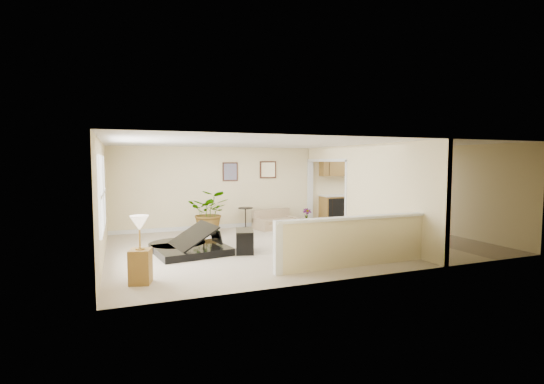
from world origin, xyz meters
name	(u,v)px	position (x,y,z in m)	size (l,w,h in m)	color
floor	(299,244)	(0.00, 0.00, 0.00)	(9.00, 9.00, 0.00)	tan
back_wall	(259,187)	(0.00, 3.00, 1.25)	(9.00, 0.04, 2.50)	beige
front_wall	(371,207)	(0.00, -3.00, 1.25)	(9.00, 0.04, 2.50)	beige
left_wall	(102,201)	(-4.50, 0.00, 1.25)	(0.04, 6.00, 2.50)	beige
right_wall	(440,190)	(4.50, 0.00, 1.25)	(0.04, 6.00, 2.50)	beige
ceiling	(299,144)	(0.00, 0.00, 2.50)	(9.00, 6.00, 0.04)	silver
kitchen_vinyl	(401,235)	(3.15, 0.00, 0.00)	(2.70, 6.00, 0.01)	tan
interior_partition	(355,193)	(1.80, 0.25, 1.22)	(0.18, 5.99, 2.50)	beige
pony_half_wall	(352,240)	(0.08, -2.30, 0.52)	(3.42, 0.22, 1.00)	beige
left_window	(102,193)	(-4.49, -0.50, 1.45)	(0.05, 2.15, 1.45)	white
wall_art_left	(230,172)	(-0.95, 2.97, 1.75)	(0.48, 0.04, 0.58)	#3B1E15
wall_mirror	(268,170)	(0.30, 2.97, 1.80)	(0.55, 0.04, 0.55)	#3B1E15
kitchen_cabinets	(349,196)	(3.19, 2.73, 0.87)	(2.36, 0.65, 2.33)	olive
piano	(188,226)	(-2.72, 0.06, 0.61)	(1.96, 2.00, 1.46)	black
piano_bench	(245,241)	(-1.52, -0.34, 0.25)	(0.39, 0.76, 0.51)	black
loveseat	(276,219)	(0.33, 2.40, 0.29)	(1.48, 1.02, 0.76)	tan
accent_table	(245,215)	(-0.56, 2.65, 0.42)	(0.45, 0.45, 0.65)	black
palm_plant	(210,212)	(-1.77, 2.15, 0.62)	(1.45, 1.37, 1.26)	black
small_plant	(307,218)	(1.45, 2.48, 0.23)	(0.35, 0.35, 0.55)	black
lamp_stand	(140,255)	(-3.86, -1.94, 0.49)	(0.42, 0.42, 1.16)	olive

